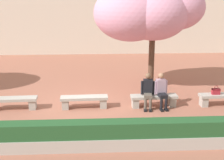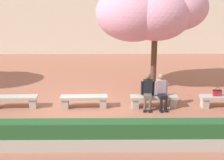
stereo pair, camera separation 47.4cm
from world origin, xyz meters
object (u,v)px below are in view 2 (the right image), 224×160
object	(u,v)px
stone_bench_center	(84,100)
stone_bench_near_east	(154,100)
stone_bench_east_end	(224,99)
person_seated_left	(148,90)
stone_bench_near_west	(14,100)
person_seated_right	(161,90)
handbag	(217,92)
cherry_tree_main	(152,12)

from	to	relation	value
stone_bench_center	stone_bench_near_east	world-z (taller)	same
stone_bench_east_end	person_seated_left	distance (m)	2.85
stone_bench_near_east	stone_bench_east_end	world-z (taller)	same
stone_bench_near_west	person_seated_right	bearing A→B (deg)	-0.56
person_seated_left	person_seated_right	world-z (taller)	same
person_seated_left	handbag	xyz separation A→B (m)	(2.55, 0.04, -0.12)
person_seated_left	cherry_tree_main	size ratio (longest dim) A/B	0.28
stone_bench_east_end	cherry_tree_main	distance (m)	4.49
stone_bench_near_west	handbag	bearing A→B (deg)	-0.12
person_seated_left	stone_bench_east_end	bearing A→B (deg)	1.08
stone_bench_center	stone_bench_east_end	xyz separation A→B (m)	(5.14, 0.00, 0.00)
stone_bench_center	person_seated_left	world-z (taller)	person_seated_left
stone_bench_near_east	stone_bench_center	bearing A→B (deg)	180.00
stone_bench_east_end	handbag	bearing A→B (deg)	-176.54
stone_bench_center	stone_bench_east_end	size ratio (longest dim) A/B	1.00
stone_bench_near_east	person_seated_left	size ratio (longest dim) A/B	1.35
stone_bench_near_east	cherry_tree_main	distance (m)	3.75
stone_bench_near_west	cherry_tree_main	world-z (taller)	cherry_tree_main
stone_bench_near_east	cherry_tree_main	bearing A→B (deg)	87.25
stone_bench_center	stone_bench_east_end	bearing A→B (deg)	0.00
stone_bench_east_end	person_seated_right	xyz separation A→B (m)	(-2.32, -0.05, 0.40)
person_seated_right	cherry_tree_main	bearing A→B (deg)	93.44
stone_bench_center	person_seated_right	distance (m)	2.85
stone_bench_near_east	person_seated_left	distance (m)	0.47
stone_bench_east_end	handbag	distance (m)	0.39
stone_bench_east_end	person_seated_left	bearing A→B (deg)	-178.92
stone_bench_center	handbag	xyz separation A→B (m)	(4.88, -0.02, 0.28)
stone_bench_near_west	cherry_tree_main	xyz separation A→B (m)	(5.25, 2.28, 2.98)
person_seated_left	handbag	distance (m)	2.55
stone_bench_near_west	stone_bench_center	size ratio (longest dim) A/B	1.00
stone_bench_center	handbag	bearing A→B (deg)	-0.19
person_seated_left	stone_bench_center	bearing A→B (deg)	178.69
handbag	stone_bench_near_east	bearing A→B (deg)	179.60
stone_bench_east_end	person_seated_right	size ratio (longest dim) A/B	1.35
handbag	stone_bench_east_end	bearing A→B (deg)	3.46
stone_bench_center	handbag	world-z (taller)	handbag
person_seated_left	person_seated_right	bearing A→B (deg)	0.04
cherry_tree_main	handbag	bearing A→B (deg)	-46.31
stone_bench_center	handbag	distance (m)	4.88
stone_bench_near_east	stone_bench_east_end	distance (m)	2.57
cherry_tree_main	stone_bench_center	bearing A→B (deg)	-139.59
stone_bench_near_west	person_seated_left	bearing A→B (deg)	-0.62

